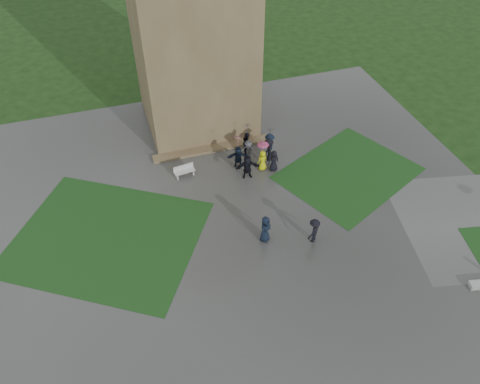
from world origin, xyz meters
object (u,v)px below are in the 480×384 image
object	(u,v)px
tower	(190,9)
bench	(184,171)
pedestrian_mid	(265,229)
pedestrian_near	(314,231)

from	to	relation	value
tower	bench	xyz separation A→B (m)	(-2.65, -6.71, -8.54)
tower	bench	bearing A→B (deg)	-111.52
pedestrian_mid	pedestrian_near	xyz separation A→B (m)	(2.75, -0.97, -0.06)
bench	pedestrian_mid	bearing A→B (deg)	-73.96
pedestrian_mid	bench	bearing A→B (deg)	72.70
pedestrian_near	pedestrian_mid	bearing A→B (deg)	-56.95
tower	pedestrian_mid	world-z (taller)	tower
bench	pedestrian_near	distance (m)	10.33
tower	pedestrian_mid	size ratio (longest dim) A/B	9.68
bench	pedestrian_mid	world-z (taller)	pedestrian_mid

